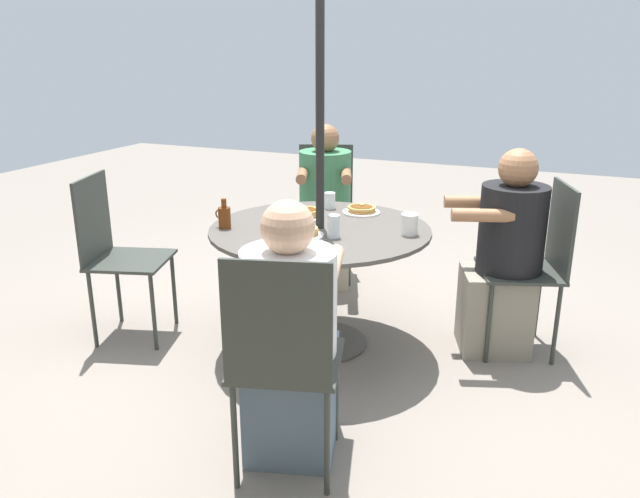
{
  "coord_description": "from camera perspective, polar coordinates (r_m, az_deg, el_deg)",
  "views": [
    {
      "loc": [
        -1.29,
        3.07,
        1.68
      ],
      "look_at": [
        0.0,
        0.0,
        0.58
      ],
      "focal_mm": 35.0,
      "sensor_mm": 36.0,
      "label": 1
    }
  ],
  "objects": [
    {
      "name": "diner_west",
      "position": [
        2.6,
        -2.68,
        -8.7
      ],
      "size": [
        0.5,
        0.61,
        1.12
      ],
      "rotation": [
        0.0,
        0.0,
        -2.86
      ],
      "color": "slate",
      "rests_on": "ground"
    },
    {
      "name": "patio_table",
      "position": [
        3.5,
        0.0,
        -0.04
      ],
      "size": [
        1.23,
        1.23,
        0.71
      ],
      "color": "#4C4742",
      "rests_on": "ground"
    },
    {
      "name": "pancake_plate_a",
      "position": [
        3.66,
        -1.39,
        3.24
      ],
      "size": [
        0.23,
        0.23,
        0.06
      ],
      "color": "white",
      "rests_on": "patio_table"
    },
    {
      "name": "pancake_plate_c",
      "position": [
        3.3,
        -1.6,
        1.54
      ],
      "size": [
        0.23,
        0.23,
        0.06
      ],
      "color": "white",
      "rests_on": "patio_table"
    },
    {
      "name": "patio_chair_east",
      "position": [
        4.66,
        0.51,
        4.3
      ],
      "size": [
        0.55,
        0.55,
        0.97
      ],
      "rotation": [
        0.0,
        0.0,
        0.36
      ],
      "color": "#333833",
      "rests_on": "ground"
    },
    {
      "name": "patio_chair_north",
      "position": [
        3.64,
        19.23,
        -0.75
      ],
      "size": [
        0.54,
        0.54,
        0.97
      ],
      "rotation": [
        0.0,
        0.0,
        -1.23
      ],
      "color": "#333833",
      "rests_on": "ground"
    },
    {
      "name": "coffee_cup",
      "position": [
        3.36,
        8.18,
        2.25
      ],
      "size": [
        0.09,
        0.09,
        0.11
      ],
      "color": "white",
      "rests_on": "patio_table"
    },
    {
      "name": "patio_chair_west",
      "position": [
        2.41,
        -3.41,
        -9.51
      ],
      "size": [
        0.52,
        0.52,
        0.97
      ],
      "rotation": [
        0.0,
        0.0,
        -2.86
      ],
      "color": "#333833",
      "rests_on": "ground"
    },
    {
      "name": "diner_north",
      "position": [
        3.61,
        16.44,
        -1.16
      ],
      "size": [
        0.58,
        0.49,
        1.16
      ],
      "rotation": [
        0.0,
        0.0,
        -1.23
      ],
      "color": "gray",
      "rests_on": "ground"
    },
    {
      "name": "drinking_glass_a",
      "position": [
        3.27,
        1.24,
        2.1
      ],
      "size": [
        0.07,
        0.07,
        0.12
      ],
      "primitive_type": "cylinder",
      "color": "silver",
      "rests_on": "patio_table"
    },
    {
      "name": "diner_east",
      "position": [
        4.5,
        0.45,
        3.31
      ],
      "size": [
        0.51,
        0.6,
        1.15
      ],
      "rotation": [
        0.0,
        0.0,
        0.36
      ],
      "color": "beige",
      "rests_on": "ground"
    },
    {
      "name": "pancake_plate_b",
      "position": [
        3.77,
        3.83,
        3.58
      ],
      "size": [
        0.23,
        0.23,
        0.05
      ],
      "color": "white",
      "rests_on": "patio_table"
    },
    {
      "name": "umbrella_pole",
      "position": [
        3.37,
        0.0,
        8.53
      ],
      "size": [
        0.05,
        0.05,
        2.22
      ],
      "primitive_type": "cylinder",
      "color": "black",
      "rests_on": "ground"
    },
    {
      "name": "drinking_glass_b",
      "position": [
        3.86,
        0.9,
        4.45
      ],
      "size": [
        0.07,
        0.07,
        0.1
      ],
      "primitive_type": "cylinder",
      "color": "silver",
      "rests_on": "patio_table"
    },
    {
      "name": "patio_chair_south",
      "position": [
        3.82,
        -18.26,
        0.18
      ],
      "size": [
        0.53,
        0.53,
        0.97
      ],
      "rotation": [
        0.0,
        0.0,
        -4.42
      ],
      "color": "#333833",
      "rests_on": "ground"
    },
    {
      "name": "ground_plane",
      "position": [
        3.72,
        0.0,
        -8.56
      ],
      "size": [
        12.0,
        12.0,
        0.0
      ],
      "primitive_type": "plane",
      "color": "gray"
    },
    {
      "name": "syrup_bottle",
      "position": [
        3.49,
        -8.74,
        2.95
      ],
      "size": [
        0.09,
        0.07,
        0.17
      ],
      "color": "#602D0F",
      "rests_on": "patio_table"
    }
  ]
}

